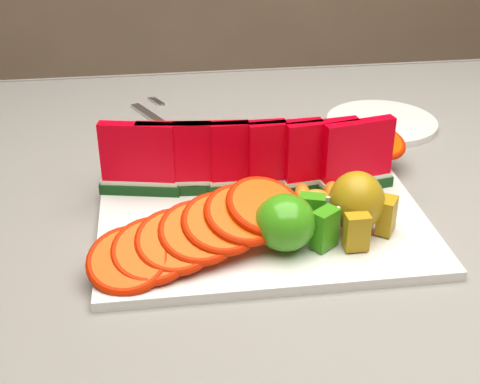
% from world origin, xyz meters
% --- Properties ---
extents(table, '(1.40, 0.90, 0.75)m').
position_xyz_m(table, '(0.00, 0.00, 0.65)').
color(table, '#47311A').
rests_on(table, ground).
extents(tablecloth, '(1.53, 1.03, 0.20)m').
position_xyz_m(tablecloth, '(0.00, 0.00, 0.72)').
color(tablecloth, slate).
rests_on(tablecloth, table).
extents(platter, '(0.40, 0.30, 0.01)m').
position_xyz_m(platter, '(-0.05, -0.07, 0.76)').
color(platter, silver).
rests_on(platter, tablecloth).
extents(apple_cluster, '(0.10, 0.09, 0.06)m').
position_xyz_m(apple_cluster, '(-0.03, -0.14, 0.80)').
color(apple_cluster, '#3C911C').
rests_on(apple_cluster, platter).
extents(pear_cluster, '(0.09, 0.09, 0.07)m').
position_xyz_m(pear_cluster, '(0.05, -0.12, 0.81)').
color(pear_cluster, '#B27D1C').
rests_on(pear_cluster, platter).
extents(side_plate, '(0.22, 0.22, 0.01)m').
position_xyz_m(side_plate, '(0.19, 0.21, 0.76)').
color(side_plate, silver).
rests_on(side_plate, tablecloth).
extents(fork, '(0.09, 0.19, 0.00)m').
position_xyz_m(fork, '(-0.17, 0.28, 0.76)').
color(fork, silver).
rests_on(fork, tablecloth).
extents(watermelon_row, '(0.39, 0.07, 0.10)m').
position_xyz_m(watermelon_row, '(-0.06, -0.01, 0.82)').
color(watermelon_row, '#0B390A').
rests_on(watermelon_row, platter).
extents(orange_fan_front, '(0.27, 0.16, 0.07)m').
position_xyz_m(orange_fan_front, '(-0.14, -0.15, 0.80)').
color(orange_fan_front, '#F42800').
rests_on(orange_fan_front, platter).
extents(orange_fan_back, '(0.38, 0.11, 0.05)m').
position_xyz_m(orange_fan_back, '(-0.01, 0.05, 0.79)').
color(orange_fan_back, '#F42800').
rests_on(orange_fan_back, platter).
extents(tangerine_segments, '(0.22, 0.07, 0.02)m').
position_xyz_m(tangerine_segments, '(-0.05, -0.06, 0.78)').
color(tangerine_segments, orange).
rests_on(tangerine_segments, platter).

